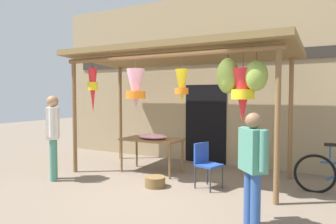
# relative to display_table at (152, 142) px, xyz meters

# --- Properties ---
(ground_plane) EXTENTS (30.00, 30.00, 0.00)m
(ground_plane) POSITION_rel_display_table_xyz_m (0.74, -0.96, -0.68)
(ground_plane) COLOR #756656
(shop_facade) EXTENTS (9.26, 0.29, 4.28)m
(shop_facade) POSITION_rel_display_table_xyz_m (0.74, 1.63, 1.45)
(shop_facade) COLOR #9E8966
(shop_facade) RESTS_ON ground_plane
(market_stall_canopy) EXTENTS (4.84, 2.19, 2.72)m
(market_stall_canopy) POSITION_rel_display_table_xyz_m (0.79, -0.16, 1.67)
(market_stall_canopy) COLOR brown
(market_stall_canopy) RESTS_ON ground_plane
(display_table) EXTENTS (1.34, 0.71, 0.76)m
(display_table) POSITION_rel_display_table_xyz_m (0.00, 0.00, 0.00)
(display_table) COLOR brown
(display_table) RESTS_ON ground_plane
(flower_heap_on_table) EXTENTS (0.66, 0.46, 0.12)m
(flower_heap_on_table) POSITION_rel_display_table_xyz_m (0.07, -0.05, 0.14)
(flower_heap_on_table) COLOR pink
(flower_heap_on_table) RESTS_ON display_table
(folding_chair) EXTENTS (0.50, 0.50, 0.84)m
(folding_chair) POSITION_rel_display_table_xyz_m (1.49, -0.50, -0.18)
(folding_chair) COLOR #2347A8
(folding_chair) RESTS_ON ground_plane
(wicker_basket_by_table) EXTENTS (0.39, 0.39, 0.19)m
(wicker_basket_by_table) POSITION_rel_display_table_xyz_m (0.63, -0.91, -0.59)
(wicker_basket_by_table) COLOR brown
(wicker_basket_by_table) RESTS_ON ground_plane
(vendor_in_orange) EXTENTS (0.43, 0.46, 1.73)m
(vendor_in_orange) POSITION_rel_display_table_xyz_m (-1.44, -1.49, 0.34)
(vendor_in_orange) COLOR #4C8E7A
(vendor_in_orange) RESTS_ON ground_plane
(customer_foreground) EXTENTS (0.43, 0.47, 1.51)m
(customer_foreground) POSITION_rel_display_table_xyz_m (2.66, -1.84, 0.20)
(customer_foreground) COLOR #2D5193
(customer_foreground) RESTS_ON ground_plane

